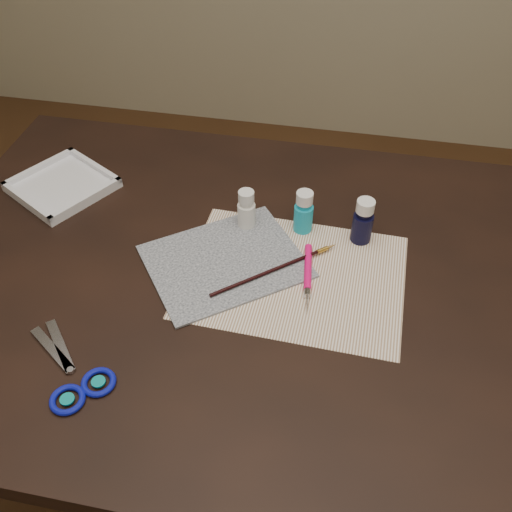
% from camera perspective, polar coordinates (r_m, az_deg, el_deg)
% --- Properties ---
extents(ground, '(3.50, 3.50, 0.02)m').
position_cam_1_polar(ground, '(1.67, 0.00, -20.36)').
color(ground, '#422614').
rests_on(ground, ground).
extents(table, '(1.30, 0.90, 0.75)m').
position_cam_1_polar(table, '(1.34, 0.00, -13.21)').
color(table, black).
rests_on(table, ground).
extents(paper, '(0.41, 0.32, 0.00)m').
position_cam_1_polar(paper, '(1.04, 3.81, -1.99)').
color(paper, white).
rests_on(paper, table).
extents(canvas, '(0.35, 0.34, 0.00)m').
position_cam_1_polar(canvas, '(1.06, -3.11, -0.53)').
color(canvas, black).
rests_on(canvas, paper).
extents(paint_bottle_white, '(0.04, 0.04, 0.09)m').
position_cam_1_polar(paint_bottle_white, '(1.11, -0.97, 4.67)').
color(paint_bottle_white, white).
rests_on(paint_bottle_white, table).
extents(paint_bottle_cyan, '(0.04, 0.04, 0.09)m').
position_cam_1_polar(paint_bottle_cyan, '(1.11, 4.79, 4.44)').
color(paint_bottle_cyan, '#17AACD').
rests_on(paint_bottle_cyan, table).
extents(paint_bottle_navy, '(0.05, 0.05, 0.10)m').
position_cam_1_polar(paint_bottle_navy, '(1.10, 10.65, 3.46)').
color(paint_bottle_navy, black).
rests_on(paint_bottle_navy, table).
extents(paintbrush, '(0.21, 0.18, 0.01)m').
position_cam_1_polar(paintbrush, '(1.04, 2.03, -1.27)').
color(paintbrush, black).
rests_on(paintbrush, canvas).
extents(craft_knife, '(0.03, 0.17, 0.01)m').
position_cam_1_polar(craft_knife, '(1.03, 5.19, -2.18)').
color(craft_knife, '#F00D6D').
rests_on(craft_knife, paper).
extents(scissors, '(0.23, 0.21, 0.01)m').
position_cam_1_polar(scissors, '(0.96, -18.93, -10.26)').
color(scissors, silver).
rests_on(scissors, table).
extents(palette_tray, '(0.25, 0.25, 0.02)m').
position_cam_1_polar(palette_tray, '(1.30, -18.81, 6.77)').
color(palette_tray, white).
rests_on(palette_tray, table).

